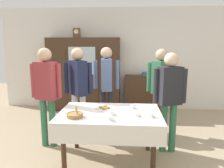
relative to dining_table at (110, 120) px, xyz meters
The scene contains 21 objects.
ground_plane 0.70m from the dining_table, 90.00° to the left, with size 12.00×12.00×0.00m, color tan.
back_wall 2.97m from the dining_table, 90.00° to the left, with size 6.40×0.10×2.70m, color silver.
dining_table is the anchor object (origin of this frame).
wall_cabinet 2.76m from the dining_table, 109.17° to the left, with size 1.88×0.46×1.92m.
mantel_clock 3.12m from the dining_table, 112.43° to the left, with size 0.18×0.11×0.24m.
bookshelf_low 2.74m from the dining_table, 75.25° to the left, with size 1.01×0.35×0.94m.
book_stack 2.75m from the dining_table, 75.25° to the left, with size 0.17×0.21×0.08m.
tea_cup_back_edge 0.43m from the dining_table, 18.01° to the right, with size 0.13×0.13×0.06m.
tea_cup_far_left 0.36m from the dining_table, 84.05° to the right, with size 0.13×0.13×0.06m.
tea_cup_near_left 0.17m from the dining_table, 67.38° to the right, with size 0.13×0.13×0.06m.
tea_cup_center 0.61m from the dining_table, 14.03° to the right, with size 0.13×0.13×0.06m.
tea_cup_mid_right 0.44m from the dining_table, 34.64° to the left, with size 0.13×0.13×0.06m.
bread_basket 0.53m from the dining_table, 154.12° to the right, with size 0.24×0.24×0.16m.
pastry_plate 0.24m from the dining_table, 118.64° to the left, with size 0.28×0.28×0.05m.
spoon_mid_right 0.29m from the dining_table, 156.29° to the right, with size 0.12×0.02×0.01m.
spoon_far_right 0.62m from the dining_table, ahead, with size 0.12×0.02×0.01m.
person_behind_table_right 1.47m from the dining_table, 51.95° to the left, with size 0.52×0.41×1.67m.
person_near_right_end 1.31m from the dining_table, 97.85° to the left, with size 0.52×0.38×1.70m.
person_beside_shelf 1.11m from the dining_table, 128.61° to the left, with size 0.52×0.40×1.69m.
person_behind_table_left 1.25m from the dining_table, 158.25° to the left, with size 0.52×0.31×1.70m.
person_by_cabinet 1.06m from the dining_table, 23.23° to the left, with size 0.52×0.32×1.63m.
Camera 1 is at (0.25, -3.24, 1.76)m, focal length 34.64 mm.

